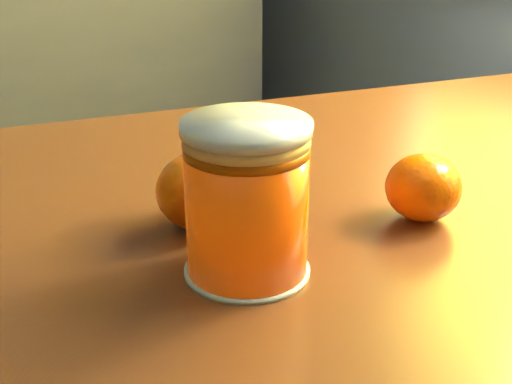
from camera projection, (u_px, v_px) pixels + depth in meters
table at (339, 300)px, 0.64m from camera, size 1.06×0.84×0.71m
juice_glass at (247, 201)px, 0.48m from camera, size 0.09×0.09×0.11m
orange_front at (200, 191)px, 0.56m from camera, size 0.07×0.07×0.06m
orange_back at (423, 187)px, 0.57m from camera, size 0.08×0.08×0.05m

